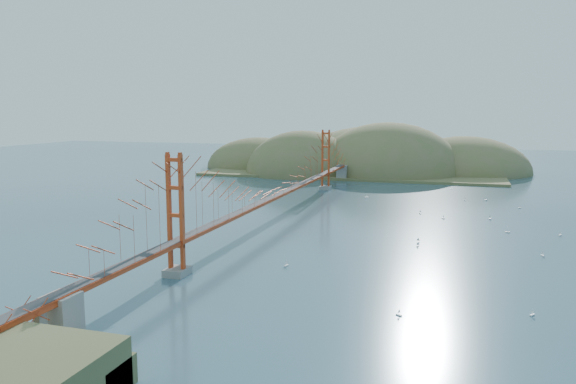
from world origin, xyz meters
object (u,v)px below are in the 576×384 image
(sailboat_2, at_px, (508,231))
(bridge, at_px, (277,170))
(sailboat_0, at_px, (418,242))
(fort, at_px, (49,343))
(sailboat_1, at_px, (420,213))

(sailboat_2, bearing_deg, bridge, 178.18)
(sailboat_0, bearing_deg, fort, -118.34)
(bridge, height_order, sailboat_1, bridge)
(fort, bearing_deg, bridge, 90.48)
(sailboat_0, bearing_deg, sailboat_1, 93.42)
(sailboat_0, bearing_deg, sailboat_2, 41.03)
(bridge, relative_size, sailboat_1, 158.42)
(fort, height_order, sailboat_2, fort)
(bridge, relative_size, sailboat_0, 130.95)
(bridge, height_order, sailboat_2, bridge)
(fort, distance_m, sailboat_2, 56.24)
(fort, distance_m, sailboat_1, 60.37)
(bridge, relative_size, sailboat_2, 132.93)
(sailboat_1, height_order, sailboat_0, sailboat_0)
(fort, relative_size, sailboat_1, 6.21)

